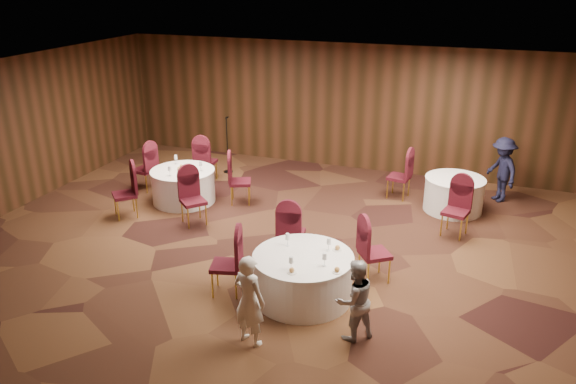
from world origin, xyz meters
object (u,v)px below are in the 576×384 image
(table_left, at_px, (183,186))
(woman_b, at_px, (355,300))
(table_main, at_px, (303,276))
(woman_a, at_px, (249,300))
(man_c, at_px, (502,170))
(mic_stand, at_px, (228,157))
(table_right, at_px, (454,194))

(table_left, relative_size, woman_b, 1.16)
(table_main, bearing_deg, woman_a, -103.51)
(man_c, bearing_deg, mic_stand, -119.87)
(table_main, relative_size, table_left, 1.12)
(table_main, xyz_separation_m, woman_b, (1.01, -0.75, 0.24))
(table_main, distance_m, table_right, 4.81)
(table_main, relative_size, woman_b, 1.30)
(woman_b, distance_m, man_c, 6.35)
(table_left, relative_size, table_right, 1.12)
(table_right, xyz_separation_m, mic_stand, (-5.64, 0.56, 0.04))
(table_main, bearing_deg, table_left, 142.87)
(table_right, xyz_separation_m, woman_a, (-2.29, -5.75, 0.31))
(table_left, distance_m, man_c, 7.11)
(woman_a, bearing_deg, table_left, -35.25)
(table_main, height_order, mic_stand, mic_stand)
(table_main, distance_m, woman_a, 1.43)
(mic_stand, bearing_deg, woman_a, -61.99)
(table_left, bearing_deg, mic_stand, 87.45)
(table_right, distance_m, woman_a, 6.19)
(woman_b, xyz_separation_m, man_c, (1.88, 6.06, 0.12))
(table_main, height_order, woman_a, woman_a)
(table_left, distance_m, woman_b, 5.99)
(table_right, relative_size, man_c, 0.86)
(table_main, distance_m, table_left, 4.73)
(mic_stand, distance_m, woman_b, 7.38)
(table_right, bearing_deg, table_main, -114.08)
(table_main, distance_m, mic_stand, 6.17)
(table_main, bearing_deg, woman_b, -36.53)
(table_left, height_order, woman_b, woman_b)
(woman_a, height_order, man_c, man_c)
(table_left, xyz_separation_m, woman_a, (3.45, -4.21, 0.31))
(table_left, bearing_deg, table_right, 14.99)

